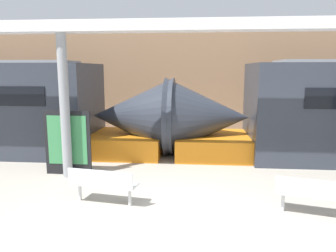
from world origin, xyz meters
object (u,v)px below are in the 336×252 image
Objects in this scene: bench_far at (319,194)px; bench_near at (102,183)px; support_column_near at (65,107)px; poster_board at (68,143)px.

bench_near is at bearing -168.56° from bench_far.
bench_near is 0.40× the size of support_column_near.
bench_far is 0.45× the size of support_column_near.
support_column_near is at bearing -76.92° from poster_board.
poster_board is 1.03m from support_column_near.
bench_far is at bearing -20.39° from poster_board.
bench_near is 4.43m from bench_far.
support_column_near is (0.05, -0.20, 1.01)m from poster_board.
support_column_near is (-1.49, 1.77, 1.42)m from bench_near.
support_column_near is at bearing 175.88° from bench_far.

